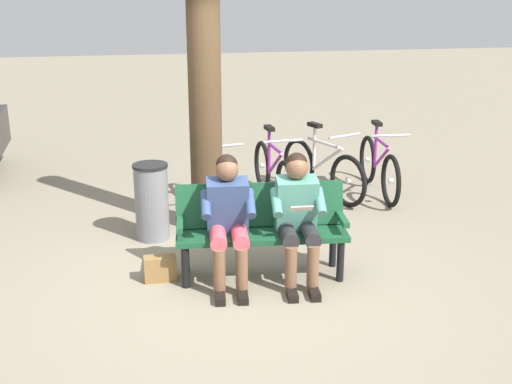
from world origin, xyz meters
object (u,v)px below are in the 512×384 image
object	(u,v)px
person_companion	(228,215)
tree_trunk	(205,79)
bench	(261,223)
person_reading	(298,212)
bicycle_orange	(379,167)
bicycle_black	(322,169)
litter_bin	(152,202)
bicycle_blue	(273,174)
handbag	(160,268)
bicycle_red	(213,180)

from	to	relation	value
person_companion	tree_trunk	bearing A→B (deg)	-83.44
bench	person_reading	world-z (taller)	person_reading
bench	person_companion	bearing A→B (deg)	27.25
bicycle_orange	bicycle_black	world-z (taller)	same
litter_bin	bicycle_blue	xyz separation A→B (m)	(-1.55, -1.01, -0.06)
bench	person_companion	size ratio (longest dim) A/B	1.36
litter_bin	tree_trunk	bearing A→B (deg)	-164.27
litter_bin	bicycle_blue	size ratio (longest dim) A/B	0.50
person_companion	litter_bin	distance (m)	1.42
bench	tree_trunk	xyz separation A→B (m)	(0.37, -1.27, 1.19)
bench	bicycle_orange	distance (m)	2.93
bicycle_blue	handbag	bearing A→B (deg)	-40.39
person_reading	person_companion	distance (m)	0.64
person_companion	handbag	xyz separation A→B (m)	(0.63, -0.14, -0.54)
person_companion	tree_trunk	size ratio (longest dim) A/B	0.35
litter_bin	bicycle_blue	bearing A→B (deg)	-146.88
person_companion	bicycle_orange	world-z (taller)	person_companion
bench	bicycle_red	size ratio (longest dim) A/B	0.99
handbag	litter_bin	xyz separation A→B (m)	(0.03, -1.09, 0.30)
person_companion	litter_bin	world-z (taller)	person_companion
person_reading	bicycle_orange	world-z (taller)	person_reading
bench	litter_bin	world-z (taller)	bench
tree_trunk	bicycle_red	distance (m)	1.53
handbag	bicycle_blue	distance (m)	2.61
person_reading	bicycle_red	world-z (taller)	person_reading
litter_bin	person_companion	bearing A→B (deg)	118.07
bicycle_black	bicycle_red	distance (m)	1.47
handbag	bicycle_blue	size ratio (longest dim) A/B	0.18
person_reading	bicycle_red	size ratio (longest dim) A/B	0.72
litter_bin	bench	bearing A→B (deg)	132.03
person_reading	bicycle_blue	world-z (taller)	person_reading
tree_trunk	bicycle_red	bearing A→B (deg)	-102.03
bench	bicycle_orange	xyz separation A→B (m)	(-1.98, -2.15, -0.15)
bicycle_black	bicycle_red	size ratio (longest dim) A/B	0.95
person_reading	bicycle_red	bearing A→B (deg)	-71.42
bicycle_black	bicycle_red	xyz separation A→B (m)	(1.45, 0.21, 0.00)
tree_trunk	handbag	bearing A→B (deg)	64.84
bicycle_orange	tree_trunk	bearing A→B (deg)	-66.00
bench	person_companion	world-z (taller)	person_companion
handbag	bicycle_black	distance (m)	3.11
bicycle_black	litter_bin	bearing A→B (deg)	-86.20
handbag	bench	bearing A→B (deg)	179.70
bicycle_red	bench	bearing A→B (deg)	-4.82
bench	tree_trunk	world-z (taller)	tree_trunk
tree_trunk	bicycle_red	xyz separation A→B (m)	(-0.15, -0.71, -1.34)
bench	bicycle_blue	bearing A→B (deg)	-99.85
person_companion	bicycle_blue	distance (m)	2.43
litter_bin	bicycle_orange	xyz separation A→B (m)	(-2.97, -1.05, -0.06)
bench	bicycle_orange	world-z (taller)	bicycle_orange
bicycle_orange	litter_bin	bearing A→B (deg)	-66.96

